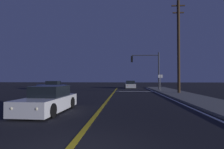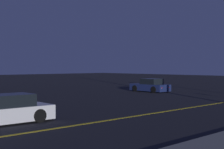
# 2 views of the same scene
# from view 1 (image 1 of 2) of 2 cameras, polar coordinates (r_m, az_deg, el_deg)

# --- Properties ---
(sidewalk_right) EXTENTS (3.20, 40.67, 0.15)m
(sidewalk_right) POSITION_cam_1_polar(r_m,az_deg,el_deg) (16.31, 24.67, -6.94)
(sidewalk_right) COLOR slate
(sidewalk_right) RESTS_ON ground
(lane_line_center) EXTENTS (0.20, 38.41, 0.01)m
(lane_line_center) POSITION_cam_1_polar(r_m,az_deg,el_deg) (15.33, -1.23, -7.69)
(lane_line_center) COLOR gold
(lane_line_center) RESTS_ON ground
(lane_line_edge_right) EXTENTS (0.16, 38.41, 0.01)m
(lane_line_edge_right) POSITION_cam_1_polar(r_m,az_deg,el_deg) (15.76, 18.32, -7.45)
(lane_line_edge_right) COLOR white
(lane_line_edge_right) RESTS_ON ground
(stop_bar) EXTENTS (5.50, 0.50, 0.01)m
(stop_bar) POSITION_cam_1_polar(r_m,az_deg,el_deg) (25.07, 7.08, -5.17)
(stop_bar) COLOR white
(stop_bar) RESTS_ON ground
(car_far_approaching_white) EXTENTS (1.92, 4.49, 1.34)m
(car_far_approaching_white) POSITION_cam_1_polar(r_m,az_deg,el_deg) (10.31, -18.87, -7.56)
(car_far_approaching_white) COLOR silver
(car_far_approaching_white) RESTS_ON ground
(car_lead_oncoming_navy) EXTENTS (4.22, 1.94, 1.34)m
(car_lead_oncoming_navy) POSITION_cam_1_polar(r_m,az_deg,el_deg) (30.73, -17.90, -3.32)
(car_lead_oncoming_navy) COLOR navy
(car_lead_oncoming_navy) RESTS_ON ground
(car_following_oncoming_silver) EXTENTS (1.94, 4.26, 1.34)m
(car_following_oncoming_silver) POSITION_cam_1_polar(r_m,az_deg,el_deg) (33.45, 5.57, -3.20)
(car_following_oncoming_silver) COLOR #B2B5BA
(car_following_oncoming_silver) RESTS_ON ground
(traffic_signal_near_right) EXTENTS (4.11, 0.28, 5.52)m
(traffic_signal_near_right) POSITION_cam_1_polar(r_m,az_deg,el_deg) (27.56, 11.05, 2.89)
(traffic_signal_near_right) COLOR #38383D
(traffic_signal_near_right) RESTS_ON ground
(utility_pole_right) EXTENTS (1.47, 0.32, 10.53)m
(utility_pole_right) POSITION_cam_1_polar(r_m,az_deg,el_deg) (22.35, 19.73, 8.35)
(utility_pole_right) COLOR #42301E
(utility_pole_right) RESTS_ON ground
(street_sign_corner) EXTENTS (0.56, 0.06, 2.28)m
(street_sign_corner) POSITION_cam_1_polar(r_m,az_deg,el_deg) (24.91, 14.63, -1.64)
(street_sign_corner) COLOR slate
(street_sign_corner) RESTS_ON ground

